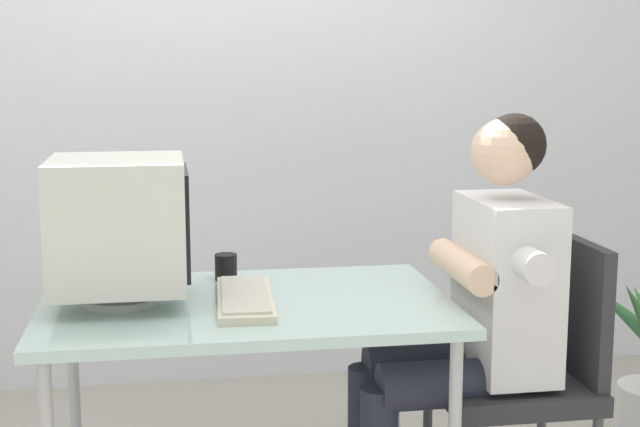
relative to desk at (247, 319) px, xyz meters
name	(u,v)px	position (x,y,z in m)	size (l,w,h in m)	color
wall_back	(285,35)	(0.30, 1.40, 0.84)	(8.00, 0.10, 3.00)	silver
desk	(247,319)	(0.00, 0.00, 0.00)	(1.18, 0.77, 0.71)	#B7B7BC
crt_monitor	(119,224)	(-0.35, 0.03, 0.29)	(0.38, 0.39, 0.42)	silver
keyboard	(245,298)	(-0.01, -0.03, 0.07)	(0.18, 0.47, 0.03)	beige
office_chair	(531,364)	(0.86, -0.05, -0.17)	(0.45, 0.45, 0.87)	#4C4C51
person_seated	(472,307)	(0.67, -0.05, 0.02)	(0.69, 0.59, 1.25)	silver
desk_mug	(226,267)	(-0.04, 0.27, 0.10)	(0.07, 0.08, 0.08)	black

